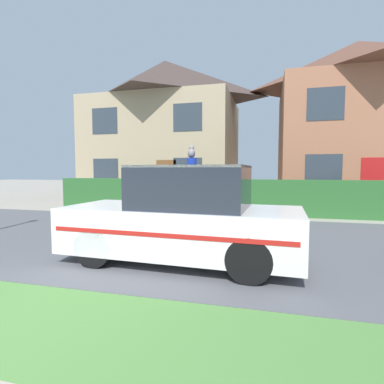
{
  "coord_description": "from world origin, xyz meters",
  "views": [
    {
      "loc": [
        2.92,
        -2.08,
        1.61
      ],
      "look_at": [
        1.01,
        5.36,
        1.05
      ],
      "focal_mm": 28.0,
      "sensor_mm": 36.0,
      "label": 1
    }
  ],
  "objects_px": {
    "cat": "(191,152)",
    "house_right": "(355,122)",
    "police_car": "(184,218)",
    "house_left": "(165,129)"
  },
  "relations": [
    {
      "from": "cat",
      "to": "house_right",
      "type": "relative_size",
      "value": 0.04
    },
    {
      "from": "police_car",
      "to": "house_right",
      "type": "height_order",
      "value": "house_right"
    },
    {
      "from": "house_left",
      "to": "house_right",
      "type": "distance_m",
      "value": 9.96
    },
    {
      "from": "cat",
      "to": "house_left",
      "type": "height_order",
      "value": "house_left"
    },
    {
      "from": "house_left",
      "to": "house_right",
      "type": "xyz_separation_m",
      "value": [
        9.95,
        -0.34,
        -0.05
      ]
    },
    {
      "from": "police_car",
      "to": "house_left",
      "type": "relative_size",
      "value": 0.5
    },
    {
      "from": "house_right",
      "to": "house_left",
      "type": "bearing_deg",
      "value": 178.04
    },
    {
      "from": "police_car",
      "to": "house_left",
      "type": "xyz_separation_m",
      "value": [
        -4.49,
        11.76,
        3.24
      ]
    },
    {
      "from": "cat",
      "to": "house_left",
      "type": "distance_m",
      "value": 12.63
    },
    {
      "from": "cat",
      "to": "police_car",
      "type": "bearing_deg",
      "value": 138.6
    }
  ]
}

